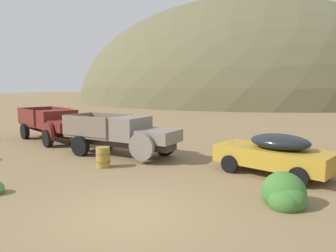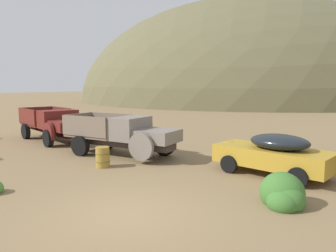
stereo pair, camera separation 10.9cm
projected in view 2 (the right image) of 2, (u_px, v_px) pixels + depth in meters
ground_plane at (126, 215)px, 8.23m from camera, size 300.00×300.00×0.00m
hill_far_left at (244, 100)px, 77.87m from camera, size 75.98×77.92×45.40m
truck_oxblood at (57, 124)px, 19.11m from camera, size 6.29×3.60×1.91m
truck_primer_gray at (128, 135)px, 14.95m from camera, size 5.85×2.66×1.91m
car_mustard at (269, 153)px, 11.94m from camera, size 4.67×2.42×1.57m
oil_drum_by_truck at (103, 157)px, 13.00m from camera, size 0.61×0.61×0.84m
bush_between_trucks at (76, 127)px, 24.09m from camera, size 1.15×1.21×0.86m
bush_back_edge at (283, 196)px, 8.81m from camera, size 1.29×1.32×1.19m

